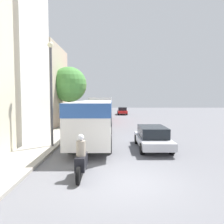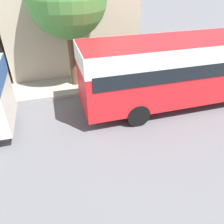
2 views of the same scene
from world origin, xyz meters
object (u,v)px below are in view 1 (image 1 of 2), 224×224
bus_following (103,106)px  motorcycle_behind_lead (82,160)px  car_far_curb (123,111)px  car_crossing (153,137)px  pedestrian_near_curb (72,115)px  bus_lead (95,115)px

bus_following → motorcycle_behind_lead: bearing=-89.7°
bus_following → car_far_curb: 12.09m
motorcycle_behind_lead → car_far_curb: (3.15, 32.11, 0.03)m
motorcycle_behind_lead → car_crossing: size_ratio=0.50×
motorcycle_behind_lead → pedestrian_near_curb: bearing=101.6°
bus_following → pedestrian_near_curb: bearing=-148.8°
bus_lead → car_crossing: 4.48m
bus_lead → motorcycle_behind_lead: bus_lead is taller
bus_lead → bus_following: bus_following is taller
pedestrian_near_curb → bus_lead: bearing=-71.8°
car_crossing → pedestrian_near_curb: (-7.51, 13.48, 0.30)m
bus_following → car_far_curb: size_ratio=2.65×
motorcycle_behind_lead → car_far_curb: size_ratio=0.53×
bus_lead → pedestrian_near_curb: 11.99m
car_crossing → bus_following: bearing=-76.3°
pedestrian_near_curb → bus_following: bearing=31.2°
pedestrian_near_curb → car_far_curb: bearing=63.3°
car_crossing → pedestrian_near_curb: bearing=-60.9°
bus_lead → car_crossing: (3.77, -2.12, -1.16)m
car_crossing → car_far_curb: car_crossing is taller
bus_lead → motorcycle_behind_lead: size_ratio=4.64×
motorcycle_behind_lead → car_crossing: motorcycle_behind_lead is taller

